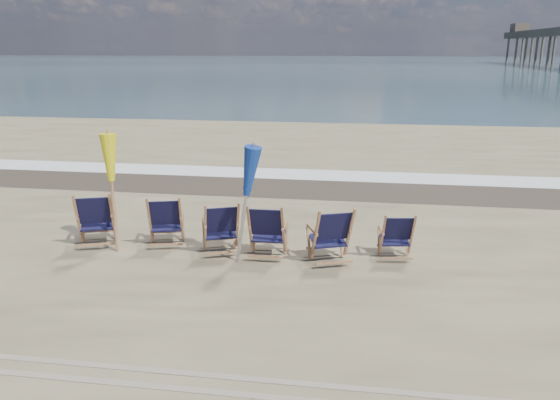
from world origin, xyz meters
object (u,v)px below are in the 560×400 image
at_px(beach_chair_2, 238,227).
at_px(beach_chair_5, 412,237).
at_px(beach_chair_0, 113,219).
at_px(umbrella_blue, 244,176).
at_px(beach_chair_3, 283,232).
at_px(beach_chair_4, 349,235).
at_px(beach_chair_1, 181,221).
at_px(umbrella_yellow, 110,164).

bearing_deg(beach_chair_2, beach_chair_5, 161.72).
relative_size(beach_chair_0, umbrella_blue, 0.53).
bearing_deg(umbrella_blue, beach_chair_5, 10.69).
distance_m(beach_chair_0, beach_chair_3, 3.28).
bearing_deg(beach_chair_4, beach_chair_0, -23.50).
relative_size(beach_chair_1, beach_chair_3, 0.97).
relative_size(beach_chair_2, beach_chair_3, 0.97).
xyz_separation_m(beach_chair_0, umbrella_blue, (2.64, -0.45, 1.02)).
bearing_deg(beach_chair_1, beach_chair_5, 163.75).
bearing_deg(beach_chair_2, beach_chair_0, -21.96).
distance_m(beach_chair_4, umbrella_yellow, 4.42).
distance_m(beach_chair_1, umbrella_yellow, 1.64).
bearing_deg(beach_chair_5, beach_chair_2, -5.29).
height_order(beach_chair_2, beach_chair_3, beach_chair_3).
xyz_separation_m(beach_chair_3, beach_chair_4, (1.15, 0.01, 0.01)).
distance_m(beach_chair_1, beach_chair_2, 1.15).
height_order(beach_chair_0, beach_chair_4, beach_chair_0).
xyz_separation_m(beach_chair_0, beach_chair_3, (3.28, -0.22, -0.02)).
distance_m(beach_chair_2, umbrella_yellow, 2.54).
relative_size(beach_chair_0, beach_chair_1, 1.07).
distance_m(beach_chair_3, umbrella_yellow, 3.32).
xyz_separation_m(beach_chair_0, beach_chair_2, (2.42, -0.04, -0.04)).
relative_size(beach_chair_0, beach_chair_4, 1.03).
xyz_separation_m(beach_chair_1, umbrella_blue, (1.35, -0.62, 1.06)).
bearing_deg(umbrella_blue, beach_chair_3, 19.29).
height_order(beach_chair_0, umbrella_yellow, umbrella_yellow).
distance_m(beach_chair_1, umbrella_blue, 1.83).
bearing_deg(umbrella_yellow, beach_chair_3, -0.23).
bearing_deg(beach_chair_4, beach_chair_3, -20.27).
bearing_deg(beach_chair_5, beach_chair_0, -6.90).
bearing_deg(beach_chair_4, umbrella_blue, -13.33).
bearing_deg(beach_chair_5, umbrella_blue, 2.78).
relative_size(beach_chair_2, beach_chair_5, 1.13).
relative_size(beach_chair_1, umbrella_yellow, 0.48).
relative_size(beach_chair_2, umbrella_yellow, 0.48).
bearing_deg(beach_chair_3, beach_chair_4, 179.60).
relative_size(beach_chair_2, umbrella_blue, 0.49).
relative_size(beach_chair_3, beach_chair_5, 1.17).
distance_m(beach_chair_3, beach_chair_5, 2.26).
bearing_deg(beach_chair_0, umbrella_blue, 150.38).
bearing_deg(beach_chair_0, beach_chair_3, 156.12).
distance_m(beach_chair_1, beach_chair_3, 2.03).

